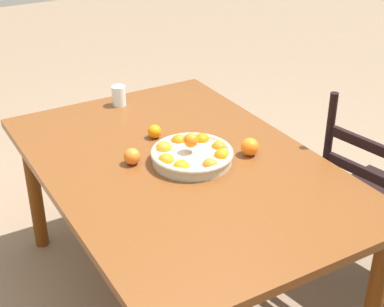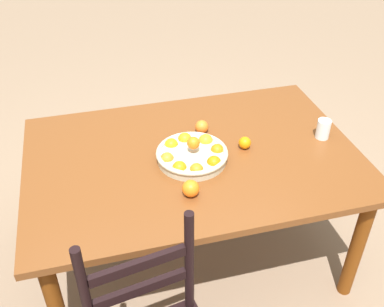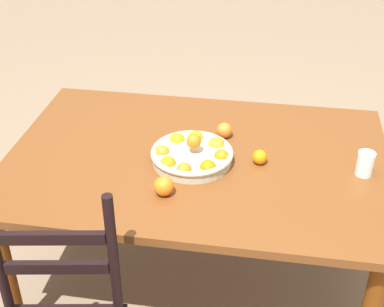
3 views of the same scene
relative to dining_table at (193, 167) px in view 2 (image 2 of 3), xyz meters
name	(u,v)px [view 2 (image 2 of 3)]	position (x,y,z in m)	size (l,w,h in m)	color
ground_plane	(193,253)	(0.00, 0.00, -0.64)	(12.00, 12.00, 0.00)	#826A54
dining_table	(193,167)	(0.00, 0.00, 0.00)	(1.63, 1.09, 0.72)	brown
fruit_bowl	(192,154)	(0.02, 0.04, 0.11)	(0.35, 0.35, 0.13)	#BDB99F
orange_loose_0	(245,143)	(-0.26, 0.01, 0.11)	(0.06, 0.06, 0.06)	orange
orange_loose_1	(202,127)	(-0.10, -0.18, 0.12)	(0.07, 0.07, 0.07)	orange
orange_loose_2	(191,188)	(0.09, 0.29, 0.12)	(0.08, 0.08, 0.08)	orange
drinking_glass	(323,129)	(-0.69, 0.02, 0.13)	(0.07, 0.07, 0.10)	silver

